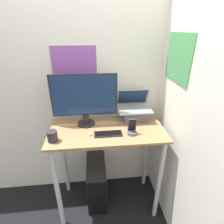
% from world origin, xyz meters
% --- Properties ---
extents(ground_plane, '(12.00, 12.00, 0.00)m').
position_xyz_m(ground_plane, '(0.00, 0.00, 0.00)').
color(ground_plane, black).
extents(wall_back, '(6.00, 0.06, 2.60)m').
position_xyz_m(wall_back, '(-0.00, 0.66, 1.30)').
color(wall_back, silver).
rests_on(wall_back, ground_plane).
extents(wall_side_right, '(0.06, 6.00, 2.60)m').
position_xyz_m(wall_side_right, '(0.65, 0.00, 1.30)').
color(wall_side_right, silver).
rests_on(wall_side_right, ground_plane).
extents(desk, '(1.13, 0.57, 1.05)m').
position_xyz_m(desk, '(0.00, 0.29, 0.82)').
color(desk, '#936D47').
rests_on(desk, ground_plane).
extents(laptop, '(0.35, 0.28, 0.31)m').
position_xyz_m(laptop, '(0.30, 0.44, 1.14)').
color(laptop, '#4C4C51').
rests_on(laptop, desk).
extents(monitor, '(0.64, 0.18, 0.52)m').
position_xyz_m(monitor, '(-0.21, 0.40, 1.32)').
color(monitor, black).
rests_on(monitor, desk).
extents(keyboard, '(0.26, 0.10, 0.02)m').
position_xyz_m(keyboard, '(0.00, 0.18, 1.06)').
color(keyboard, black).
rests_on(keyboard, desk).
extents(mouse, '(0.03, 0.05, 0.02)m').
position_xyz_m(mouse, '(-0.17, 0.19, 1.06)').
color(mouse, white).
rests_on(mouse, desk).
extents(cell_phone, '(0.09, 0.09, 0.16)m').
position_xyz_m(cell_phone, '(0.22, 0.17, 1.09)').
color(cell_phone, '#4C4C51').
rests_on(cell_phone, desk).
extents(computer_tower, '(0.22, 0.51, 0.52)m').
position_xyz_m(computer_tower, '(-0.13, 0.37, 0.26)').
color(computer_tower, black).
rests_on(computer_tower, ground_plane).
extents(mug, '(0.09, 0.09, 0.10)m').
position_xyz_m(mug, '(-0.49, 0.13, 1.10)').
color(mug, '#262628').
rests_on(mug, desk).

